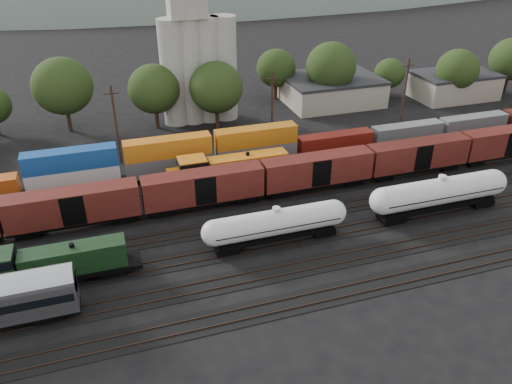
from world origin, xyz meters
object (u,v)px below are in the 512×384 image
object	(u,v)px
tank_car_a	(276,224)
orange_locomotive	(226,169)
green_locomotive	(43,266)
grain_silo	(197,58)

from	to	relation	value
tank_car_a	orange_locomotive	xyz separation A→B (m)	(-1.77, 15.00, -0.05)
green_locomotive	orange_locomotive	distance (m)	27.06
green_locomotive	tank_car_a	distance (m)	24.29
grain_silo	tank_car_a	bearing A→B (deg)	-90.48
green_locomotive	grain_silo	bearing A→B (deg)	59.00
green_locomotive	tank_car_a	world-z (taller)	green_locomotive
green_locomotive	orange_locomotive	xyz separation A→B (m)	(22.52, 15.00, 0.05)
green_locomotive	orange_locomotive	world-z (taller)	orange_locomotive
orange_locomotive	grain_silo	size ratio (longest dim) A/B	0.63
tank_car_a	orange_locomotive	distance (m)	15.10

